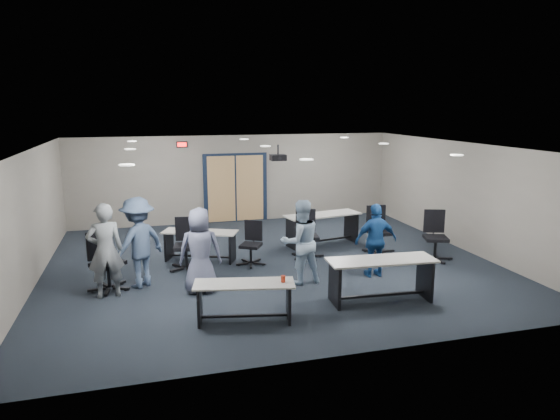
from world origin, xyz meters
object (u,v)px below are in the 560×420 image
object	(u,v)px
person_plaid	(200,250)
person_lightblue	(301,242)
chair_back_b	(251,244)
chair_back_a	(186,245)
chair_loose_right	(436,236)
person_navy	(376,240)
person_back	(138,242)
table_front_right	(381,273)
table_back_right	(323,224)
chair_back_d	(379,230)
table_front_left	(245,295)
person_gray	(105,251)
chair_loose_left	(108,261)
table_back_left	(200,240)
chair_back_c	(307,235)

from	to	relation	value
person_plaid	person_lightblue	bearing A→B (deg)	-174.06
chair_back_b	chair_back_a	bearing A→B (deg)	-151.35
chair_loose_right	chair_back_b	bearing A→B (deg)	-172.33
chair_back_b	person_lightblue	world-z (taller)	person_lightblue
person_navy	person_back	bearing A→B (deg)	-5.39
table_front_right	person_back	bearing A→B (deg)	159.21
table_back_right	chair_back_d	xyz separation A→B (m)	(1.06, -1.14, 0.03)
table_front_left	person_plaid	world-z (taller)	person_plaid
person_navy	chair_loose_right	bearing A→B (deg)	-158.39
table_front_right	chair_back_b	distance (m)	3.34
chair_loose_right	person_lightblue	xyz separation A→B (m)	(-3.53, -0.61, 0.28)
person_gray	person_plaid	distance (m)	1.76
table_back_right	chair_loose_left	size ratio (longest dim) A/B	1.77
table_back_left	chair_back_a	distance (m)	0.72
chair_back_a	person_lightblue	bearing A→B (deg)	-23.62
chair_back_b	chair_back_d	distance (m)	3.24
table_back_left	person_plaid	size ratio (longest dim) A/B	1.08
table_back_left	chair_back_c	world-z (taller)	chair_back_c
chair_back_b	person_plaid	world-z (taller)	person_plaid
chair_back_b	person_gray	world-z (taller)	person_gray
table_front_right	table_back_right	xyz separation A→B (m)	(0.30, 3.94, 0.00)
chair_loose_left	person_back	bearing A→B (deg)	-41.54
chair_loose_right	person_plaid	bearing A→B (deg)	-155.45
table_front_left	table_front_right	size ratio (longest dim) A/B	0.86
chair_back_c	chair_back_d	bearing A→B (deg)	3.99
chair_back_a	chair_back_b	distance (m)	1.46
chair_back_a	chair_back_d	world-z (taller)	chair_back_d
chair_back_c	person_navy	xyz separation A→B (m)	(0.99, -1.61, 0.21)
chair_back_a	person_gray	xyz separation A→B (m)	(-1.59, -1.24, 0.34)
chair_back_a	person_back	world-z (taller)	person_back
table_front_left	chair_back_d	bearing A→B (deg)	48.72
table_front_left	chair_back_c	xyz separation A→B (m)	(2.15, 3.13, 0.10)
person_gray	chair_loose_left	bearing A→B (deg)	-99.29
chair_loose_left	chair_loose_right	size ratio (longest dim) A/B	1.01
table_back_right	person_gray	world-z (taller)	person_gray
table_back_right	chair_back_d	size ratio (longest dim) A/B	1.80
table_back_left	chair_back_d	world-z (taller)	chair_back_d
chair_back_d	table_front_right	bearing A→B (deg)	-113.29
table_back_right	table_back_left	bearing A→B (deg)	178.70
chair_back_b	chair_loose_left	distance (m)	3.16
person_lightblue	person_navy	distance (m)	1.67
table_back_right	person_plaid	distance (m)	4.33
person_back	chair_back_b	bearing A→B (deg)	159.17
table_front_left	chair_loose_right	size ratio (longest dim) A/B	1.50
table_front_right	chair_back_a	size ratio (longest dim) A/B	1.78
table_back_right	person_back	bearing A→B (deg)	-167.64
chair_loose_left	chair_back_b	bearing A→B (deg)	-32.07
table_front_right	person_plaid	world-z (taller)	person_plaid
chair_back_c	table_front_right	bearing A→B (deg)	-73.03
chair_back_d	person_plaid	distance (m)	4.76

